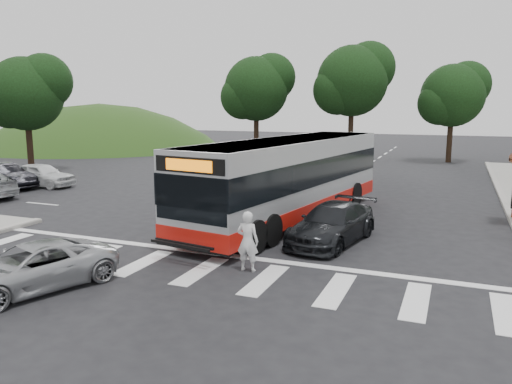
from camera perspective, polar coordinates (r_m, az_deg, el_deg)
The scene contains 14 objects.
ground at distance 19.11m, azimuth 0.79°, elevation -4.53°, with size 140.00×140.00×0.00m, color black.
curb_east at distance 25.78m, azimuth 26.78°, elevation -1.67°, with size 0.30×40.00×0.15m, color #9E9991.
hillside_nw at distance 61.27m, azimuth -17.25°, elevation 4.96°, with size 44.00×44.00×10.00m, color #264416.
crosswalk_ladder at distance 14.76m, azimuth -6.37°, elevation -8.95°, with size 18.00×2.60×0.01m, color silver.
tree_north_a at distance 44.23m, azimuth 11.07°, elevation 12.48°, with size 6.60×6.15×10.17m.
tree_north_b at distance 45.33m, azimuth 21.64°, elevation 10.32°, with size 5.72×5.33×8.43m.
tree_north_c at distance 44.57m, azimuth 0.16°, elevation 11.83°, with size 6.16×5.74×9.30m.
tree_west_a at distance 39.59m, azimuth -24.69°, elevation 10.28°, with size 5.72×5.33×8.43m.
transit_bus at distance 20.82m, azimuth 3.82°, elevation 1.39°, with size 2.84×13.11×3.39m, color #AAACAF, non-canonical shape.
pedestrian at distance 14.45m, azimuth -0.96°, elevation -5.65°, with size 0.65×0.42×1.78m, color silver.
dark_sedan at distance 17.66m, azimuth 8.70°, elevation -3.59°, with size 1.90×4.67×1.35m, color black.
silver_suv_south at distance 14.33m, azimuth -24.31°, elevation -7.87°, with size 2.00×4.33×1.20m, color #AAACAF.
west_car_white at distance 32.10m, azimuth -23.35°, elevation 1.81°, with size 1.68×4.17×1.42m, color silver.
west_car_black at distance 32.28m, azimuth -26.92°, elevation 1.62°, with size 1.54×4.43×1.46m, color black.
Camera 1 is at (6.72, -17.25, 4.74)m, focal length 35.00 mm.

